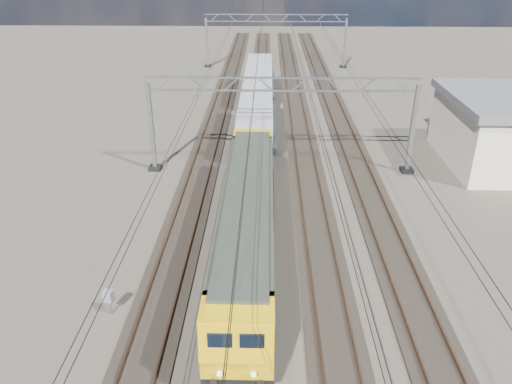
{
  "coord_description": "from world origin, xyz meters",
  "views": [
    {
      "loc": [
        -1.0,
        -30.6,
        15.26
      ],
      "look_at": [
        -1.63,
        -4.55,
        2.4
      ],
      "focal_mm": 35.0,
      "sensor_mm": 36.0,
      "label": 1
    }
  ],
  "objects_px": {
    "catenary_gantry_mid": "(281,121)",
    "trackside_cabinet": "(108,297)",
    "catenary_gantry_far": "(276,39)",
    "hopper_wagon_lead": "(256,117)",
    "hopper_wagon_mid": "(259,78)",
    "locomotive": "(248,218)"
  },
  "relations": [
    {
      "from": "catenary_gantry_far",
      "to": "trackside_cabinet",
      "type": "relative_size",
      "value": 15.11
    },
    {
      "from": "catenary_gantry_mid",
      "to": "hopper_wagon_lead",
      "type": "distance_m",
      "value": 6.69
    },
    {
      "from": "hopper_wagon_lead",
      "to": "hopper_wagon_mid",
      "type": "distance_m",
      "value": 14.2
    },
    {
      "from": "catenary_gantry_far",
      "to": "hopper_wagon_mid",
      "type": "height_order",
      "value": "catenary_gantry_far"
    },
    {
      "from": "hopper_wagon_mid",
      "to": "catenary_gantry_mid",
      "type": "bearing_deg",
      "value": -84.39
    },
    {
      "from": "locomotive",
      "to": "hopper_wagon_mid",
      "type": "xyz_separation_m",
      "value": [
        -0.0,
        31.9,
        -0.09
      ]
    },
    {
      "from": "hopper_wagon_lead",
      "to": "catenary_gantry_mid",
      "type": "bearing_deg",
      "value": -72.01
    },
    {
      "from": "catenary_gantry_far",
      "to": "trackside_cabinet",
      "type": "distance_m",
      "value": 53.32
    },
    {
      "from": "hopper_wagon_mid",
      "to": "hopper_wagon_lead",
      "type": "bearing_deg",
      "value": -90.0
    },
    {
      "from": "catenary_gantry_far",
      "to": "hopper_wagon_lead",
      "type": "bearing_deg",
      "value": -93.84
    },
    {
      "from": "catenary_gantry_mid",
      "to": "catenary_gantry_far",
      "type": "relative_size",
      "value": 1.0
    },
    {
      "from": "locomotive",
      "to": "hopper_wagon_mid",
      "type": "relative_size",
      "value": 1.62
    },
    {
      "from": "catenary_gantry_far",
      "to": "locomotive",
      "type": "xyz_separation_m",
      "value": [
        -2.0,
        -47.53,
        -1.58
      ]
    },
    {
      "from": "locomotive",
      "to": "hopper_wagon_lead",
      "type": "xyz_separation_m",
      "value": [
        -0.0,
        17.7,
        -0.09
      ]
    },
    {
      "from": "hopper_wagon_mid",
      "to": "trackside_cabinet",
      "type": "height_order",
      "value": "hopper_wagon_mid"
    },
    {
      "from": "catenary_gantry_far",
      "to": "trackside_cabinet",
      "type": "xyz_separation_m",
      "value": [
        -8.14,
        -52.62,
        -2.9
      ]
    },
    {
      "from": "catenary_gantry_mid",
      "to": "catenary_gantry_far",
      "type": "height_order",
      "value": "same"
    },
    {
      "from": "hopper_wagon_lead",
      "to": "trackside_cabinet",
      "type": "bearing_deg",
      "value": -105.08
    },
    {
      "from": "hopper_wagon_mid",
      "to": "locomotive",
      "type": "bearing_deg",
      "value": -90.0
    },
    {
      "from": "catenary_gantry_mid",
      "to": "trackside_cabinet",
      "type": "xyz_separation_m",
      "value": [
        -8.14,
        -16.62,
        -2.9
      ]
    },
    {
      "from": "catenary_gantry_mid",
      "to": "locomotive",
      "type": "bearing_deg",
      "value": -99.84
    },
    {
      "from": "catenary_gantry_mid",
      "to": "hopper_wagon_lead",
      "type": "xyz_separation_m",
      "value": [
        -2.0,
        6.16,
        -1.67
      ]
    }
  ]
}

